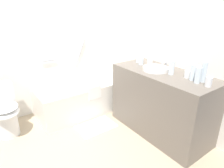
# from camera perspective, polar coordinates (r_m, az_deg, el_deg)

# --- Properties ---
(ground_plane) EXTENTS (4.08, 4.08, 0.00)m
(ground_plane) POSITION_cam_1_polar(r_m,az_deg,el_deg) (2.62, -12.82, -18.21)
(ground_plane) COLOR tan
(wall_back_tiled) EXTENTS (3.48, 0.10, 2.38)m
(wall_back_tiled) POSITION_cam_1_polar(r_m,az_deg,el_deg) (3.24, -23.55, 11.64)
(wall_back_tiled) COLOR white
(wall_back_tiled) RESTS_ON ground_plane
(wall_right_mirror) EXTENTS (0.10, 2.75, 2.38)m
(wall_right_mirror) POSITION_cam_1_polar(r_m,az_deg,el_deg) (3.01, 14.48, 12.08)
(wall_right_mirror) COLOR white
(wall_right_mirror) RESTS_ON ground_plane
(bathtub) EXTENTS (1.60, 0.75, 1.14)m
(bathtub) POSITION_cam_1_polar(r_m,az_deg,el_deg) (3.35, -7.89, -3.09)
(bathtub) COLOR silver
(bathtub) RESTS_ON ground_plane
(toilet) EXTENTS (0.36, 0.54, 0.71)m
(toilet) POSITION_cam_1_polar(r_m,az_deg,el_deg) (3.01, -29.04, -7.01)
(toilet) COLOR white
(toilet) RESTS_ON ground_plane
(vanity_counter) EXTENTS (0.62, 1.38, 0.88)m
(vanity_counter) POSITION_cam_1_polar(r_m,az_deg,el_deg) (2.75, 14.03, -5.31)
(vanity_counter) COLOR #6B6056
(vanity_counter) RESTS_ON ground_plane
(sink_basin) EXTENTS (0.33, 0.33, 0.05)m
(sink_basin) POSITION_cam_1_polar(r_m,az_deg,el_deg) (2.61, 12.66, 4.37)
(sink_basin) COLOR white
(sink_basin) RESTS_ON vanity_counter
(sink_faucet) EXTENTS (0.11, 0.15, 0.09)m
(sink_faucet) POSITION_cam_1_polar(r_m,az_deg,el_deg) (2.75, 15.42, 5.29)
(sink_faucet) COLOR #A3A3A8
(sink_faucet) RESTS_ON vanity_counter
(water_bottle_0) EXTENTS (0.07, 0.07, 0.19)m
(water_bottle_0) POSITION_cam_1_polar(r_m,az_deg,el_deg) (2.48, 17.10, 4.65)
(water_bottle_0) COLOR silver
(water_bottle_0) RESTS_ON vanity_counter
(water_bottle_1) EXTENTS (0.06, 0.06, 0.20)m
(water_bottle_1) POSITION_cam_1_polar(r_m,az_deg,el_deg) (2.29, 23.91, 2.45)
(water_bottle_1) COLOR silver
(water_bottle_1) RESTS_ON vanity_counter
(water_bottle_2) EXTENTS (0.06, 0.06, 0.22)m
(water_bottle_2) POSITION_cam_1_polar(r_m,az_deg,el_deg) (2.93, 7.74, 8.20)
(water_bottle_2) COLOR silver
(water_bottle_2) RESTS_ON vanity_counter
(water_bottle_3) EXTENTS (0.06, 0.06, 0.25)m
(water_bottle_3) POSITION_cam_1_polar(r_m,az_deg,el_deg) (2.34, 25.42, 3.28)
(water_bottle_3) COLOR silver
(water_bottle_3) RESTS_ON vanity_counter
(water_bottle_4) EXTENTS (0.06, 0.06, 0.20)m
(water_bottle_4) POSITION_cam_1_polar(r_m,az_deg,el_deg) (2.36, 22.64, 3.22)
(water_bottle_4) COLOR silver
(water_bottle_4) RESTS_ON vanity_counter
(water_bottle_5) EXTENTS (0.07, 0.07, 0.20)m
(water_bottle_5) POSITION_cam_1_polar(r_m,az_deg,el_deg) (2.82, 8.58, 7.46)
(water_bottle_5) COLOR silver
(water_bottle_5) RESTS_ON vanity_counter
(drinking_glass_0) EXTENTS (0.07, 0.07, 0.08)m
(drinking_glass_0) POSITION_cam_1_polar(r_m,az_deg,el_deg) (2.44, 21.22, 2.67)
(drinking_glass_0) COLOR white
(drinking_glass_0) RESTS_ON vanity_counter
(drinking_glass_1) EXTENTS (0.07, 0.07, 0.10)m
(drinking_glass_1) POSITION_cam_1_polar(r_m,az_deg,el_deg) (2.25, 26.50, 0.56)
(drinking_glass_1) COLOR white
(drinking_glass_1) RESTS_ON vanity_counter
(drinking_glass_2) EXTENTS (0.08, 0.08, 0.09)m
(drinking_glass_2) POSITION_cam_1_polar(r_m,az_deg,el_deg) (2.80, 11.03, 6.20)
(drinking_glass_2) COLOR white
(drinking_glass_2) RESTS_ON vanity_counter
(bath_mat) EXTENTS (0.55, 0.36, 0.01)m
(bath_mat) POSITION_cam_1_polar(r_m,az_deg,el_deg) (2.96, -4.67, -12.34)
(bath_mat) COLOR white
(bath_mat) RESTS_ON ground_plane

